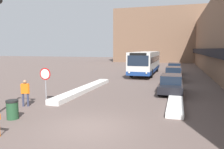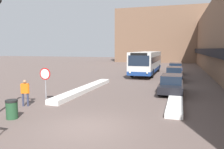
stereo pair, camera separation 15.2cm
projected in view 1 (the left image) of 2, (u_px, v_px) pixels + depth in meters
name	position (u px, v px, depth m)	size (l,w,h in m)	color
ground_plane	(88.00, 128.00, 9.58)	(160.00, 160.00, 0.00)	brown
building_backdrop_far	(165.00, 36.00, 57.63)	(26.00, 8.00, 13.92)	brown
snow_bank_left	(85.00, 89.00, 17.98)	(0.90, 9.90, 0.33)	silver
snow_bank_right	(175.00, 101.00, 14.04)	(0.90, 6.93, 0.27)	silver
city_bus	(146.00, 62.00, 29.91)	(2.71, 12.54, 3.06)	silver
parked_car_front	(171.00, 84.00, 17.19)	(1.79, 4.54, 1.44)	black
parked_car_middle	(173.00, 73.00, 24.24)	(1.82, 4.66, 1.48)	black
parked_car_back	(174.00, 69.00, 30.21)	(1.84, 4.49, 1.53)	navy
stop_sign	(45.00, 78.00, 13.85)	(0.76, 0.08, 2.26)	gray
pedestrian	(25.00, 91.00, 13.07)	(0.50, 0.34, 1.61)	#333851
trash_bin	(12.00, 109.00, 10.77)	(0.59, 0.59, 0.95)	#234C2D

